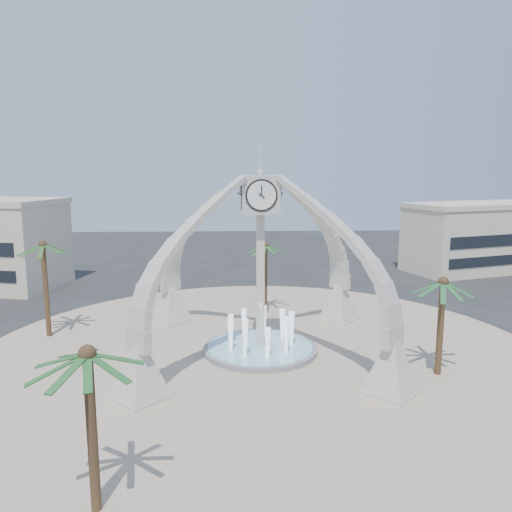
{
  "coord_description": "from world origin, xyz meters",
  "views": [
    {
      "loc": [
        -1.78,
        -33.41,
        12.7
      ],
      "look_at": [
        -0.21,
        2.0,
        6.53
      ],
      "focal_mm": 35.0,
      "sensor_mm": 36.0,
      "label": 1
    }
  ],
  "objects_px": {
    "palm_west": "(43,246)",
    "palm_south": "(87,356)",
    "palm_east": "(443,283)",
    "palm_north": "(265,247)",
    "clock_tower": "(260,262)",
    "fountain": "(260,348)"
  },
  "relations": [
    {
      "from": "fountain",
      "to": "palm_west",
      "type": "distance_m",
      "value": 17.89
    },
    {
      "from": "clock_tower",
      "to": "palm_east",
      "type": "xyz_separation_m",
      "value": [
        10.9,
        -4.42,
        -0.61
      ]
    },
    {
      "from": "fountain",
      "to": "palm_east",
      "type": "xyz_separation_m",
      "value": [
        10.9,
        -4.42,
        5.59
      ]
    },
    {
      "from": "fountain",
      "to": "palm_west",
      "type": "height_order",
      "value": "palm_west"
    },
    {
      "from": "clock_tower",
      "to": "palm_south",
      "type": "distance_m",
      "value": 17.74
    },
    {
      "from": "fountain",
      "to": "palm_west",
      "type": "relative_size",
      "value": 1.01
    },
    {
      "from": "fountain",
      "to": "palm_north",
      "type": "xyz_separation_m",
      "value": [
        0.96,
        9.72,
        5.72
      ]
    },
    {
      "from": "palm_east",
      "to": "palm_west",
      "type": "relative_size",
      "value": 0.85
    },
    {
      "from": "palm_north",
      "to": "palm_east",
      "type": "bearing_deg",
      "value": -54.89
    },
    {
      "from": "palm_west",
      "to": "palm_south",
      "type": "xyz_separation_m",
      "value": [
        9.04,
        -20.32,
        -0.9
      ]
    },
    {
      "from": "fountain",
      "to": "palm_south",
      "type": "height_order",
      "value": "palm_south"
    },
    {
      "from": "palm_east",
      "to": "palm_south",
      "type": "height_order",
      "value": "palm_south"
    },
    {
      "from": "fountain",
      "to": "palm_north",
      "type": "distance_m",
      "value": 11.32
    },
    {
      "from": "palm_east",
      "to": "palm_north",
      "type": "bearing_deg",
      "value": 125.11
    },
    {
      "from": "clock_tower",
      "to": "palm_north",
      "type": "bearing_deg",
      "value": 84.38
    },
    {
      "from": "fountain",
      "to": "palm_west",
      "type": "xyz_separation_m",
      "value": [
        -16.07,
        4.04,
        6.73
      ]
    },
    {
      "from": "palm_north",
      "to": "palm_south",
      "type": "bearing_deg",
      "value": -107.09
    },
    {
      "from": "clock_tower",
      "to": "palm_south",
      "type": "bearing_deg",
      "value": -113.38
    },
    {
      "from": "palm_north",
      "to": "clock_tower",
      "type": "bearing_deg",
      "value": -95.62
    },
    {
      "from": "clock_tower",
      "to": "palm_south",
      "type": "xyz_separation_m",
      "value": [
        -7.04,
        -16.28,
        -0.36
      ]
    },
    {
      "from": "palm_south",
      "to": "palm_east",
      "type": "bearing_deg",
      "value": 33.48
    },
    {
      "from": "palm_west",
      "to": "palm_north",
      "type": "relative_size",
      "value": 1.16
    }
  ]
}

